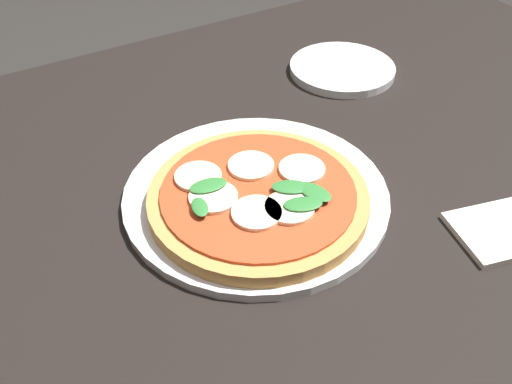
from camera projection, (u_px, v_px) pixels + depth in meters
The scene contains 5 objects.
dining_table at pixel (267, 228), 0.80m from camera, with size 1.51×0.96×0.72m.
serving_tray at pixel (256, 194), 0.71m from camera, with size 0.34×0.34×0.01m, color silver.
pizza at pixel (258, 197), 0.68m from camera, with size 0.27×0.27×0.03m.
plate_white at pixel (342, 69), 0.96m from camera, with size 0.18×0.18×0.01m, color white.
napkin at pixel (508, 229), 0.67m from camera, with size 0.13×0.09×0.01m, color white.
Camera 1 is at (-0.31, -0.48, 1.19)m, focal length 39.19 mm.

